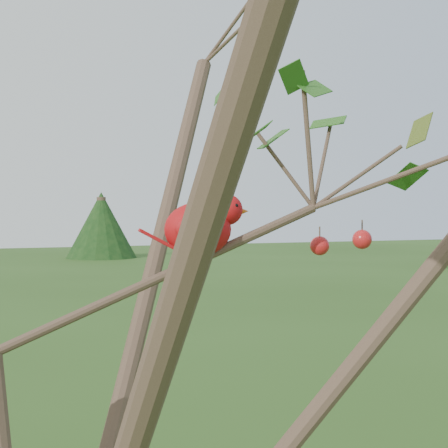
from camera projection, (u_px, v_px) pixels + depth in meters
name	position (u px, v px, depth m)	size (l,w,h in m)	color
crabapple_tree	(47.00, 257.00, 1.08)	(2.35, 2.05, 2.95)	#432E24
cardinal	(202.00, 227.00, 1.28)	(0.21, 0.12, 0.15)	#B30F13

